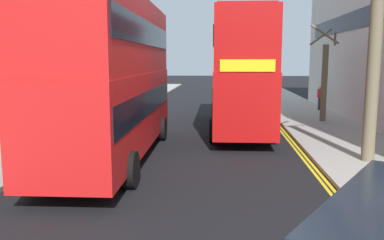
% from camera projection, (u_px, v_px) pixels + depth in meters
% --- Properties ---
extents(sidewalk_right, '(4.00, 80.00, 0.14)m').
position_uv_depth(sidewalk_right, '(350.00, 146.00, 16.18)').
color(sidewalk_right, '#9E9991').
rests_on(sidewalk_right, ground).
extents(sidewalk_left, '(4.00, 80.00, 0.14)m').
position_uv_depth(sidewalk_left, '(38.00, 141.00, 17.18)').
color(sidewalk_left, '#9E9991').
rests_on(sidewalk_left, ground).
extents(kerb_line_outer, '(0.10, 56.00, 0.01)m').
position_uv_depth(kerb_line_outer, '(307.00, 158.00, 14.38)').
color(kerb_line_outer, yellow).
rests_on(kerb_line_outer, ground).
extents(kerb_line_inner, '(0.10, 56.00, 0.01)m').
position_uv_depth(kerb_line_inner, '(303.00, 158.00, 14.39)').
color(kerb_line_inner, yellow).
rests_on(kerb_line_inner, ground).
extents(double_decker_bus_away, '(2.98, 10.86, 5.64)m').
position_uv_depth(double_decker_bus_away, '(114.00, 73.00, 14.01)').
color(double_decker_bus_away, red).
rests_on(double_decker_bus_away, ground).
extents(double_decker_bus_oncoming, '(2.91, 10.84, 5.64)m').
position_uv_depth(double_decker_bus_oncoming, '(240.00, 69.00, 19.90)').
color(double_decker_bus_oncoming, '#B20F0F').
rests_on(double_decker_bus_oncoming, ground).
extents(pedestrian_far, '(0.34, 0.22, 1.62)m').
position_uv_depth(pedestrian_far, '(320.00, 97.00, 27.12)').
color(pedestrian_far, '#2D2D38').
rests_on(pedestrian_far, sidewalk_right).
extents(street_tree_near, '(1.62, 1.79, 5.64)m').
position_uv_depth(street_tree_near, '(272.00, 67.00, 34.55)').
color(street_tree_near, '#6B6047').
rests_on(street_tree_near, sidewalk_right).
extents(street_tree_mid, '(1.54, 1.53, 6.66)m').
position_uv_depth(street_tree_mid, '(373.00, 69.00, 13.09)').
color(street_tree_mid, '#6B6047').
rests_on(street_tree_mid, sidewalk_right).
extents(street_tree_far, '(1.59, 1.82, 5.23)m').
position_uv_depth(street_tree_far, '(324.00, 78.00, 21.95)').
color(street_tree_far, '#6B6047').
rests_on(street_tree_far, sidewalk_right).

